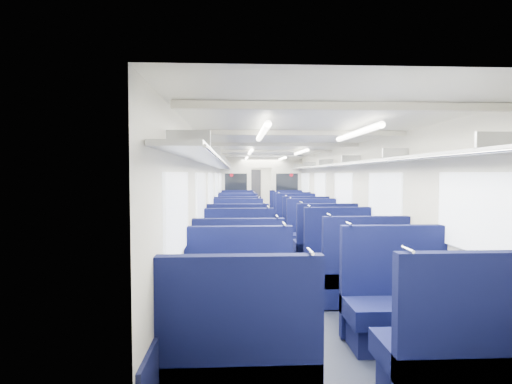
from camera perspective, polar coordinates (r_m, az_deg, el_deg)
The scene contains 33 objects.
floor at distance 11.23m, azimuth 1.57°, elevation -6.51°, with size 2.80×18.00×0.01m, color black.
ceiling at distance 11.10m, azimuth 1.59°, elevation 5.55°, with size 2.80×18.00×0.01m, color silver.
wall_left at distance 11.09m, azimuth -5.65°, elevation -0.53°, with size 0.02×18.00×2.35m, color beige.
dado_left at distance 11.16m, azimuth -5.56°, elevation -4.77°, with size 0.03×17.90×0.70m, color #101337.
wall_right at distance 11.30m, azimuth 8.68°, elevation -0.49°, with size 0.02×18.00×2.35m, color beige.
dado_right at distance 11.37m, azimuth 8.57°, elevation -4.65°, with size 0.03×17.90×0.70m, color #101337.
wall_far at distance 20.08m, azimuth -0.39°, elevation 0.89°, with size 2.80×0.02×2.35m, color beige.
luggage_rack_left at distance 11.06m, azimuth -4.70°, elevation 3.60°, with size 0.36×17.40×0.18m.
luggage_rack_right at distance 11.25m, azimuth 7.77°, elevation 3.57°, with size 0.36×17.40×0.18m.
windows at distance 10.64m, azimuth 1.77°, elevation 0.67°, with size 2.78×15.60×0.75m.
ceiling_fittings at distance 10.84m, azimuth 1.69°, elevation 5.30°, with size 2.70×16.06×0.11m.
end_door at distance 20.03m, azimuth -0.38°, elevation 0.38°, with size 0.75×0.06×2.00m, color black.
bulkhead at distance 13.53m, azimuth 0.79°, elevation 0.29°, with size 2.80×0.10×2.35m.
seat_0 at distance 3.13m, azimuth -2.35°, elevation -23.79°, with size 1.14×0.63×1.27m.
seat_1 at distance 3.58m, azimuth 27.32°, elevation -20.57°, with size 1.14×0.63×1.27m.
seat_2 at distance 4.21m, azimuth -2.49°, elevation -16.70°, with size 1.14×0.63×1.27m.
seat_3 at distance 4.52m, azimuth 19.89°, elevation -15.47°, with size 1.14×0.63×1.27m.
seat_4 at distance 5.20m, azimuth -2.55°, elevation -12.91°, with size 1.14×0.63×1.27m.
seat_5 at distance 5.62m, azimuth 14.99°, elevation -11.81°, with size 1.14×0.63×1.27m.
seat_6 at distance 6.30m, azimuth -2.60°, elevation -10.15°, with size 1.14×0.63×1.27m.
seat_7 at distance 6.63m, azimuth 12.10°, elevation -9.57°, with size 1.14×0.63×1.27m.
seat_8 at distance 7.51m, azimuth -2.64°, elevation -8.06°, with size 1.14×0.63×1.27m.
seat_9 at distance 7.70m, azimuth 9.93°, elevation -7.84°, with size 1.14×0.63×1.27m.
seat_10 at distance 8.72m, azimuth -2.66°, elevation -6.57°, with size 1.14×0.63×1.27m.
seat_11 at distance 8.82m, azimuth 8.25°, elevation -6.49°, with size 1.14×0.63×1.27m.
seat_12 at distance 9.75m, azimuth -2.68°, elevation -5.59°, with size 1.14×0.63×1.27m.
seat_13 at distance 9.88m, azimuth 7.04°, elevation -5.50°, with size 1.14×0.63×1.27m.
seat_14 at distance 10.85m, azimuth -2.69°, elevation -4.75°, with size 1.14×0.63×1.27m.
seat_15 at distance 11.10m, azimuth 5.93°, elevation -4.60°, with size 1.14×0.63×1.27m.
seat_16 at distance 12.08m, azimuth -2.71°, elevation -4.00°, with size 1.14×0.63×1.27m.
seat_17 at distance 12.27m, azimuth 5.09°, elevation -3.91°, with size 1.14×0.63×1.27m.
seat_18 at distance 13.25m, azimuth -2.72°, elevation -3.41°, with size 1.14×0.63×1.27m.
seat_19 at distance 13.26m, azimuth 4.49°, elevation -3.42°, with size 1.14×0.63×1.27m.
Camera 1 is at (-0.85, -11.06, 1.78)m, focal length 27.66 mm.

